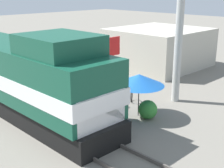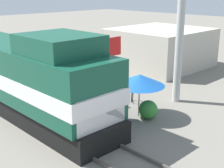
# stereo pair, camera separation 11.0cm
# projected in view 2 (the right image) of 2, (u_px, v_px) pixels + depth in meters

# --- Properties ---
(ground_plane) EXTENTS (120.00, 120.00, 0.00)m
(ground_plane) POSITION_uv_depth(u_px,v_px,m) (59.00, 128.00, 14.12)
(ground_plane) COLOR slate
(rail_near) EXTENTS (0.08, 40.74, 0.15)m
(rail_near) POSITION_uv_depth(u_px,v_px,m) (45.00, 131.00, 13.62)
(rail_near) COLOR #4C4742
(rail_near) RESTS_ON ground_plane
(rail_far) EXTENTS (0.08, 40.74, 0.15)m
(rail_far) POSITION_uv_depth(u_px,v_px,m) (71.00, 122.00, 14.58)
(rail_far) COLOR #4C4742
(rail_far) RESTS_ON ground_plane
(locomotive) EXTENTS (2.90, 14.35, 4.27)m
(locomotive) POSITION_uv_depth(u_px,v_px,m) (17.00, 74.00, 16.01)
(locomotive) COLOR black
(locomotive) RESTS_ON ground_plane
(utility_pole) EXTENTS (1.80, 0.42, 10.09)m
(utility_pole) POSITION_uv_depth(u_px,v_px,m) (182.00, 8.00, 16.04)
(utility_pole) COLOR #B2B2AD
(utility_pole) RESTS_ON ground_plane
(vendor_umbrella) EXTENTS (2.46, 2.46, 2.13)m
(vendor_umbrella) POSITION_uv_depth(u_px,v_px,m) (140.00, 80.00, 14.96)
(vendor_umbrella) COLOR #4C4C4C
(vendor_umbrella) RESTS_ON ground_plane
(billboard_sign) EXTENTS (2.39, 0.12, 3.10)m
(billboard_sign) POSITION_uv_depth(u_px,v_px,m) (107.00, 50.00, 19.56)
(billboard_sign) COLOR #595959
(billboard_sign) RESTS_ON ground_plane
(shrub_cluster) EXTENTS (0.92, 0.92, 0.92)m
(shrub_cluster) POSITION_uv_depth(u_px,v_px,m) (148.00, 110.00, 15.01)
(shrub_cluster) COLOR #388C38
(shrub_cluster) RESTS_ON ground_plane
(person_bystander) EXTENTS (0.34, 0.34, 1.84)m
(person_bystander) POSITION_uv_depth(u_px,v_px,m) (101.00, 87.00, 16.58)
(person_bystander) COLOR #2D3347
(person_bystander) RESTS_ON ground_plane
(bicycle) EXTENTS (1.56, 1.80, 0.70)m
(bicycle) POSITION_uv_depth(u_px,v_px,m) (117.00, 95.00, 17.44)
(bicycle) COLOR black
(bicycle) RESTS_ON ground_plane
(building_block_distant) EXTENTS (6.94, 6.47, 3.02)m
(building_block_distant) POSITION_uv_depth(u_px,v_px,m) (160.00, 48.00, 25.01)
(building_block_distant) COLOR #B7B2A3
(building_block_distant) RESTS_ON ground_plane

